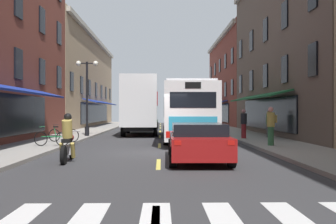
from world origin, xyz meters
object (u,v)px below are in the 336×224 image
(box_truck, at_px, (141,106))
(bicycle_mid, at_px, (64,135))
(bicycle_near, at_px, (52,138))
(pedestrian_far, at_px, (244,123))
(motorcycle_rider, at_px, (68,141))
(pedestrian_near, at_px, (271,125))
(street_lamp_twin, at_px, (87,94))
(sedan_mid, at_px, (148,122))
(transit_bus, at_px, (186,112))
(sedan_near, at_px, (198,141))
(pedestrian_rear, at_px, (269,124))

(box_truck, relative_size, bicycle_mid, 4.26)
(bicycle_near, bearing_deg, pedestrian_far, 25.73)
(motorcycle_rider, bearing_deg, bicycle_mid, 105.94)
(pedestrian_near, bearing_deg, street_lamp_twin, 15.59)
(box_truck, xyz_separation_m, street_lamp_twin, (-3.29, -2.89, 0.73))
(sedan_mid, bearing_deg, transit_bus, -78.14)
(sedan_mid, distance_m, bicycle_mid, 16.80)
(pedestrian_far, relative_size, street_lamp_twin, 0.35)
(transit_bus, distance_m, bicycle_near, 8.56)
(sedan_near, relative_size, pedestrian_rear, 2.87)
(pedestrian_near, bearing_deg, bicycle_near, 51.10)
(pedestrian_near, relative_size, street_lamp_twin, 0.37)
(box_truck, relative_size, sedan_mid, 1.51)
(box_truck, height_order, bicycle_mid, box_truck)
(bicycle_near, height_order, bicycle_mid, same)
(sedan_near, height_order, motorcycle_rider, motorcycle_rider)
(bicycle_mid, height_order, pedestrian_rear, pedestrian_rear)
(sedan_near, bearing_deg, bicycle_mid, 134.73)
(bicycle_mid, relative_size, pedestrian_far, 0.98)
(transit_bus, xyz_separation_m, pedestrian_rear, (5.08, -0.07, -0.72))
(sedan_near, bearing_deg, street_lamp_twin, 118.84)
(box_truck, bearing_deg, bicycle_mid, -115.40)
(sedan_near, bearing_deg, pedestrian_far, 67.74)
(street_lamp_twin, bearing_deg, bicycle_near, -91.61)
(sedan_near, xyz_separation_m, pedestrian_near, (3.84, 4.20, 0.41))
(transit_bus, relative_size, pedestrian_near, 6.80)
(motorcycle_rider, height_order, pedestrian_near, pedestrian_near)
(box_truck, xyz_separation_m, bicycle_mid, (-3.56, -7.51, -1.61))
(box_truck, bearing_deg, street_lamp_twin, -138.69)
(sedan_near, relative_size, motorcycle_rider, 2.26)
(bicycle_near, relative_size, pedestrian_rear, 1.04)
(bicycle_mid, bearing_deg, pedestrian_rear, 14.66)
(pedestrian_far, bearing_deg, sedan_near, -44.37)
(transit_bus, bearing_deg, sedan_near, -91.25)
(transit_bus, height_order, pedestrian_far, transit_bus)
(box_truck, relative_size, pedestrian_rear, 4.38)
(motorcycle_rider, bearing_deg, street_lamp_twin, 98.17)
(bicycle_near, height_order, pedestrian_near, pedestrian_near)
(motorcycle_rider, bearing_deg, bicycle_near, 113.11)
(sedan_near, distance_m, bicycle_near, 7.45)
(pedestrian_rear, bearing_deg, bicycle_near, -23.42)
(box_truck, xyz_separation_m, pedestrian_far, (6.37, -5.13, -1.09))
(box_truck, distance_m, bicycle_mid, 8.46)
(box_truck, relative_size, sedan_near, 1.53)
(transit_bus, distance_m, pedestrian_far, 3.53)
(transit_bus, xyz_separation_m, pedestrian_near, (3.63, -5.31, -0.61))
(sedan_near, xyz_separation_m, pedestrian_far, (3.59, 8.78, 0.34))
(pedestrian_rear, bearing_deg, bicycle_mid, -33.87)
(motorcycle_rider, height_order, bicycle_mid, motorcycle_rider)
(transit_bus, xyz_separation_m, bicycle_mid, (-6.55, -3.11, -1.20))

